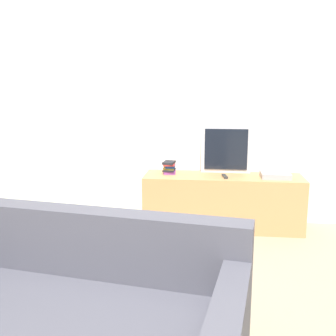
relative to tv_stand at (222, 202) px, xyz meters
name	(u,v)px	position (x,y,z in m)	size (l,w,h in m)	color
wall_back	(204,107)	(-0.23, 0.29, 1.01)	(9.00, 0.06, 2.60)	white
tv_stand	(222,202)	(0.00, 0.00, 0.00)	(1.69, 0.48, 0.58)	tan
television	(226,149)	(0.03, 0.19, 0.55)	(0.55, 0.09, 0.53)	silver
couch	(64,327)	(-0.86, -2.40, -0.01)	(1.96, 1.14, 0.82)	#474751
book_stack	(169,167)	(-0.59, 0.06, 0.36)	(0.14, 0.22, 0.13)	#7A3884
remote_on_stand	(225,176)	(0.01, -0.08, 0.30)	(0.06, 0.17, 0.02)	#2D2D2D
set_top_box	(275,175)	(0.54, -0.02, 0.32)	(0.30, 0.27, 0.06)	#99999E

